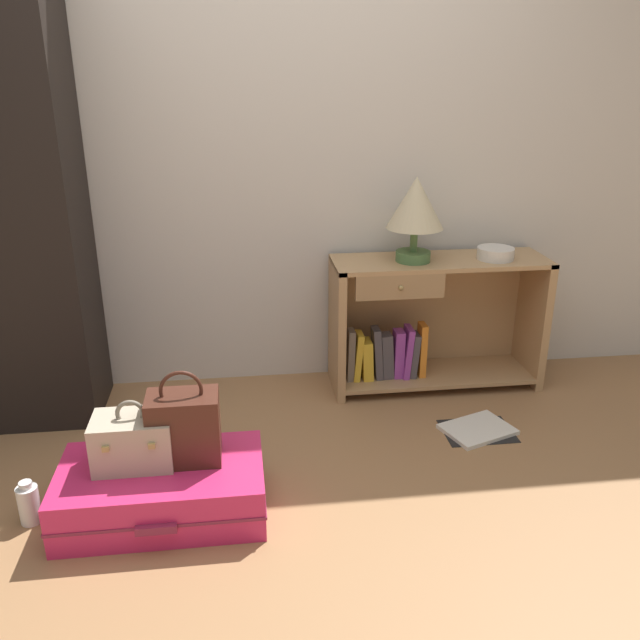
{
  "coord_description": "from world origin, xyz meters",
  "views": [
    {
      "loc": [
        -0.17,
        -1.8,
        1.57
      ],
      "look_at": [
        0.17,
        0.83,
        0.55
      ],
      "focal_mm": 36.9,
      "sensor_mm": 36.0,
      "label": 1
    }
  ],
  "objects_px": {
    "bookshelf": "(426,323)",
    "handbag": "(184,427)",
    "bottle": "(29,504)",
    "bowl": "(495,253)",
    "train_case": "(133,440)",
    "table_lamp": "(416,207)",
    "suitcase_large": "(162,490)",
    "open_book_on_floor": "(478,430)"
  },
  "relations": [
    {
      "from": "bookshelf",
      "to": "handbag",
      "type": "xyz_separation_m",
      "value": [
        -1.17,
        -0.91,
        0.0
      ]
    },
    {
      "from": "bottle",
      "to": "bowl",
      "type": "bearing_deg",
      "value": 23.4
    },
    {
      "from": "bowl",
      "to": "bottle",
      "type": "xyz_separation_m",
      "value": [
        -2.07,
        -0.9,
        -0.63
      ]
    },
    {
      "from": "train_case",
      "to": "bottle",
      "type": "height_order",
      "value": "train_case"
    },
    {
      "from": "table_lamp",
      "to": "suitcase_large",
      "type": "xyz_separation_m",
      "value": [
        -1.17,
        -0.92,
        -0.85
      ]
    },
    {
      "from": "bowl",
      "to": "open_book_on_floor",
      "type": "xyz_separation_m",
      "value": [
        -0.21,
        -0.49,
        -0.7
      ]
    },
    {
      "from": "bottle",
      "to": "open_book_on_floor",
      "type": "height_order",
      "value": "bottle"
    },
    {
      "from": "bookshelf",
      "to": "bowl",
      "type": "bearing_deg",
      "value": -8.6
    },
    {
      "from": "suitcase_large",
      "to": "train_case",
      "type": "height_order",
      "value": "train_case"
    },
    {
      "from": "bottle",
      "to": "handbag",
      "type": "bearing_deg",
      "value": 3.11
    },
    {
      "from": "train_case",
      "to": "handbag",
      "type": "bearing_deg",
      "value": 1.92
    },
    {
      "from": "table_lamp",
      "to": "bookshelf",
      "type": "bearing_deg",
      "value": 18.81
    },
    {
      "from": "bottle",
      "to": "open_book_on_floor",
      "type": "distance_m",
      "value": 1.91
    },
    {
      "from": "suitcase_large",
      "to": "open_book_on_floor",
      "type": "xyz_separation_m",
      "value": [
        1.38,
        0.42,
        -0.09
      ]
    },
    {
      "from": "suitcase_large",
      "to": "bottle",
      "type": "distance_m",
      "value": 0.48
    },
    {
      "from": "table_lamp",
      "to": "bottle",
      "type": "xyz_separation_m",
      "value": [
        -1.65,
        -0.91,
        -0.87
      ]
    },
    {
      "from": "bookshelf",
      "to": "train_case",
      "type": "relative_size",
      "value": 3.76
    },
    {
      "from": "bookshelf",
      "to": "suitcase_large",
      "type": "xyz_separation_m",
      "value": [
        -1.27,
        -0.95,
        -0.24
      ]
    },
    {
      "from": "bottle",
      "to": "train_case",
      "type": "bearing_deg",
      "value": 3.66
    },
    {
      "from": "train_case",
      "to": "bottle",
      "type": "relative_size",
      "value": 1.67
    },
    {
      "from": "bookshelf",
      "to": "suitcase_large",
      "type": "relative_size",
      "value": 1.42
    },
    {
      "from": "train_case",
      "to": "table_lamp",
      "type": "bearing_deg",
      "value": 35.05
    },
    {
      "from": "suitcase_large",
      "to": "open_book_on_floor",
      "type": "distance_m",
      "value": 1.45
    },
    {
      "from": "bookshelf",
      "to": "table_lamp",
      "type": "height_order",
      "value": "table_lamp"
    },
    {
      "from": "suitcase_large",
      "to": "open_book_on_floor",
      "type": "bearing_deg",
      "value": 16.9
    },
    {
      "from": "bookshelf",
      "to": "bottle",
      "type": "bearing_deg",
      "value": -151.69
    },
    {
      "from": "table_lamp",
      "to": "bowl",
      "type": "distance_m",
      "value": 0.48
    },
    {
      "from": "bookshelf",
      "to": "handbag",
      "type": "distance_m",
      "value": 1.49
    },
    {
      "from": "train_case",
      "to": "handbag",
      "type": "xyz_separation_m",
      "value": [
        0.18,
        0.01,
        0.04
      ]
    },
    {
      "from": "bottle",
      "to": "open_book_on_floor",
      "type": "xyz_separation_m",
      "value": [
        1.86,
        0.41,
        -0.07
      ]
    },
    {
      "from": "suitcase_large",
      "to": "bottle",
      "type": "relative_size",
      "value": 4.43
    },
    {
      "from": "train_case",
      "to": "open_book_on_floor",
      "type": "height_order",
      "value": "train_case"
    },
    {
      "from": "bookshelf",
      "to": "suitcase_large",
      "type": "height_order",
      "value": "bookshelf"
    },
    {
      "from": "bowl",
      "to": "bookshelf",
      "type": "bearing_deg",
      "value": 171.4
    },
    {
      "from": "bowl",
      "to": "suitcase_large",
      "type": "relative_size",
      "value": 0.24
    },
    {
      "from": "suitcase_large",
      "to": "train_case",
      "type": "xyz_separation_m",
      "value": [
        -0.09,
        0.03,
        0.2
      ]
    },
    {
      "from": "bookshelf",
      "to": "open_book_on_floor",
      "type": "height_order",
      "value": "bookshelf"
    },
    {
      "from": "bowl",
      "to": "suitcase_large",
      "type": "bearing_deg",
      "value": -150.31
    },
    {
      "from": "open_book_on_floor",
      "to": "table_lamp",
      "type": "bearing_deg",
      "value": 112.76
    },
    {
      "from": "table_lamp",
      "to": "bowl",
      "type": "bearing_deg",
      "value": -2.04
    },
    {
      "from": "handbag",
      "to": "bottle",
      "type": "distance_m",
      "value": 0.63
    },
    {
      "from": "bowl",
      "to": "handbag",
      "type": "height_order",
      "value": "bowl"
    }
  ]
}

